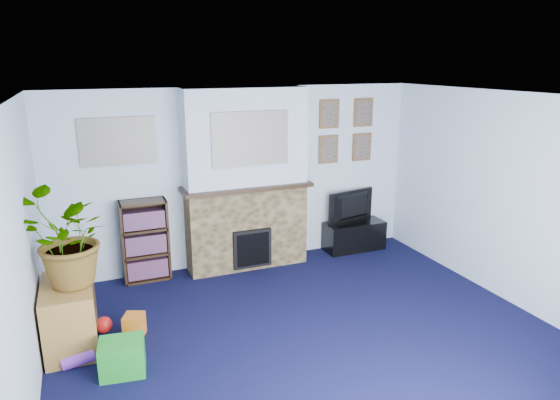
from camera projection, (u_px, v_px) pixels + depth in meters
name	position (u px, v px, depth m)	size (l,w,h in m)	color
floor	(311.00, 339.00, 5.05)	(5.00, 4.50, 0.01)	black
ceiling	(316.00, 98.00, 4.40)	(5.00, 4.50, 0.01)	white
wall_back	(241.00, 177.00, 6.74)	(5.00, 0.04, 2.40)	silver
wall_front	(493.00, 350.00, 2.72)	(5.00, 0.04, 2.40)	silver
wall_left	(20.00, 266.00, 3.82)	(0.04, 4.50, 2.40)	silver
wall_right	(513.00, 200.00, 5.63)	(0.04, 4.50, 2.40)	silver
chimney_breast	(246.00, 182.00, 6.56)	(1.72, 0.50, 2.40)	brown
collage_main	(250.00, 139.00, 6.21)	(1.00, 0.03, 0.68)	gray
collage_left	(118.00, 141.00, 6.01)	(0.90, 0.03, 0.58)	gray
portrait_tl	(329.00, 114.00, 6.97)	(0.30, 0.03, 0.40)	brown
portrait_tr	(363.00, 112.00, 7.17)	(0.30, 0.03, 0.40)	brown
portrait_bl	(328.00, 149.00, 7.10)	(0.30, 0.03, 0.40)	brown
portrait_br	(362.00, 147.00, 7.30)	(0.30, 0.03, 0.40)	brown
tv_stand	(354.00, 235.00, 7.40)	(0.89, 0.38, 0.42)	black
television	(354.00, 207.00, 7.30)	(0.80, 0.11, 0.46)	black
bookshelf	(145.00, 242.00, 6.31)	(0.58, 0.28, 1.05)	black
sideboard	(69.00, 313.00, 4.85)	(0.47, 0.84, 0.65)	olive
potted_plant	(66.00, 240.00, 4.62)	(0.84, 0.73, 0.93)	#26661E
mantel_clock	(241.00, 180.00, 6.48)	(0.10, 0.06, 0.14)	gold
mantel_candle	(265.00, 177.00, 6.60)	(0.04, 0.04, 0.14)	#B2BFC6
mantel_teddy	(211.00, 183.00, 6.33)	(0.14, 0.14, 0.14)	slate
mantel_can	(300.00, 176.00, 6.78)	(0.06, 0.06, 0.12)	orange
green_crate	(122.00, 359.00, 4.47)	(0.39, 0.31, 0.31)	#198C26
toy_ball	(104.00, 324.00, 5.15)	(0.17, 0.17, 0.17)	red
toy_block	(134.00, 326.00, 5.08)	(0.19, 0.19, 0.24)	orange
toy_tube	(79.00, 359.00, 4.59)	(0.13, 0.13, 0.29)	purple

